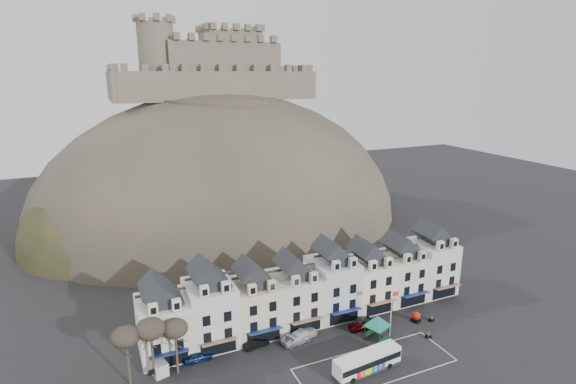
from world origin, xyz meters
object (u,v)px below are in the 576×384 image
(car_white, at_px, (302,334))
(car_maroon, at_px, (360,326))
(bus_shelter, at_px, (377,321))
(car_charcoal, at_px, (363,322))
(car_black, at_px, (256,343))
(bus, at_px, (367,361))
(red_buoy, at_px, (416,317))
(car_silver, at_px, (296,338))
(flagpole, at_px, (392,311))
(white_van, at_px, (156,365))
(car_navy, at_px, (198,356))

(car_white, height_order, car_maroon, car_white)
(bus_shelter, bearing_deg, car_charcoal, 64.12)
(car_black, bearing_deg, car_charcoal, -101.68)
(bus, bearing_deg, car_white, 108.88)
(bus_shelter, relative_size, red_buoy, 3.39)
(car_silver, bearing_deg, bus, -159.02)
(flagpole, distance_m, white_van, 34.26)
(red_buoy, xyz_separation_m, car_maroon, (-9.53, 1.61, -0.26))
(flagpole, bearing_deg, bus_shelter, 177.63)
(flagpole, height_order, car_black, flagpole)
(bus, xyz_separation_m, car_charcoal, (5.78, 9.82, -0.91))
(bus_shelter, height_order, car_black, bus_shelter)
(bus, distance_m, car_maroon, 10.05)
(flagpole, xyz_separation_m, white_van, (-33.60, 5.82, -3.36))
(car_black, bearing_deg, bus, -140.86)
(car_black, bearing_deg, car_white, -104.05)
(red_buoy, bearing_deg, car_charcoal, 163.08)
(car_black, xyz_separation_m, car_silver, (5.92, -1.32, 0.04))
(bus_shelter, distance_m, car_black, 18.21)
(car_navy, bearing_deg, bus_shelter, -105.16)
(red_buoy, xyz_separation_m, flagpole, (-6.24, -1.71, 3.42))
(bus, distance_m, car_charcoal, 11.43)
(flagpole, relative_size, car_navy, 1.85)
(bus_shelter, xyz_separation_m, white_van, (-31.19, 5.72, -2.14))
(car_charcoal, bearing_deg, flagpole, -166.53)
(bus, distance_m, flagpole, 10.03)
(white_van, distance_m, car_black, 14.00)
(red_buoy, relative_size, car_navy, 0.42)
(red_buoy, bearing_deg, car_silver, 172.64)
(flagpole, distance_m, car_black, 20.71)
(car_silver, height_order, car_white, car_white)
(white_van, xyz_separation_m, car_silver, (19.91, -1.53, -0.25))
(red_buoy, xyz_separation_m, car_navy, (-34.33, 4.11, -0.18))
(flagpole, bearing_deg, car_black, 164.05)
(bus_shelter, bearing_deg, car_silver, 138.23)
(bus_shelter, xyz_separation_m, car_white, (-10.08, 4.65, -2.30))
(bus, distance_m, car_silver, 11.48)
(white_van, distance_m, car_navy, 5.52)
(car_white, height_order, car_charcoal, car_white)
(bus_shelter, relative_size, flagpole, 0.77)
(flagpole, bearing_deg, car_silver, 162.61)
(bus, height_order, car_white, bus)
(car_silver, bearing_deg, red_buoy, -106.92)
(car_black, bearing_deg, white_van, 81.86)
(bus, height_order, car_charcoal, bus)
(white_van, distance_m, car_maroon, 30.42)
(white_van, bearing_deg, flagpole, -24.77)
(car_white, relative_size, car_charcoal, 1.39)
(red_buoy, relative_size, car_black, 0.44)
(car_maroon, bearing_deg, car_charcoal, -46.86)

